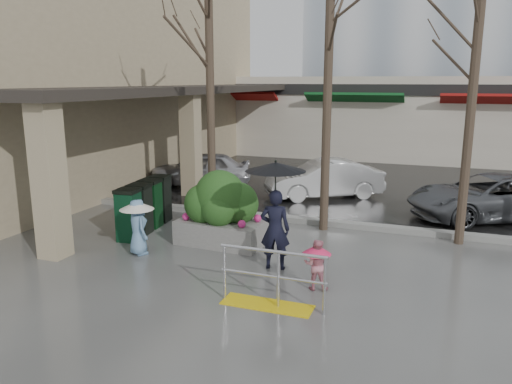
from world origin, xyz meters
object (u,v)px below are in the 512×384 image
Objects in this scene: handrail at (271,286)px; child_blue at (138,222)px; news_boxes at (145,206)px; car_b at (324,179)px; tree_west at (209,31)px; tree_mideast at (478,32)px; car_c at (490,197)px; woman at (275,205)px; planter at (221,209)px; tree_midwest at (330,20)px; car_a at (200,169)px; child_pink at (317,261)px.

child_blue reaches higher than handrail.
car_b is at bearing 49.94° from news_boxes.
tree_mideast is at bearing 0.00° from tree_west.
tree_west reaches higher than car_c.
child_blue is 0.54× the size of news_boxes.
news_boxes is (-4.00, 1.42, -0.72)m from woman.
planter is (1.18, -2.02, -4.23)m from tree_west.
planter is 7.73m from car_c.
tree_west reaches higher than planter.
tree_midwest is 5.90m from car_b.
tree_mideast is at bearing -0.00° from tree_midwest.
car_a is at bearing 144.71° from tree_midwest.
woman is 4.30m from news_boxes.
news_boxes is at bearing -167.68° from tree_mideast.
child_blue is at bearing -14.24° from child_pink.
child_pink is 9.95m from car_a.
tree_midwest reaches higher than child_blue.
woman is 1.09× the size of planter.
tree_mideast reaches higher than news_boxes.
tree_west is 3.24× the size of planter.
child_pink is 0.26× the size of car_a.
tree_west reaches higher than tree_mideast.
woman is 2.35× the size of child_pink.
handrail is 7.28m from tree_mideast.
tree_west is 6.20m from car_b.
woman is 0.62× the size of car_a.
child_blue is (-3.14, -0.23, -0.60)m from woman.
planter is at bearing -159.24° from tree_mideast.
car_c is (6.16, 4.66, -0.22)m from planter.
handrail is 0.42× the size of car_c.
tree_west is 0.97× the size of tree_midwest.
tree_west is 2.99× the size of woman.
tree_mideast is (3.14, 4.80, 4.48)m from handrail.
car_c reaches higher than child_pink.
planter is 5.75m from car_b.
tree_midwest is 2.99× the size of news_boxes.
car_c is at bearing -106.32° from child_blue.
child_pink is 0.41× the size of news_boxes.
tree_mideast is at bearing -45.15° from car_c.
car_c is (9.67, -1.27, 0.00)m from car_a.
child_blue is at bearing -153.92° from tree_mideast.
planter reaches higher than car_a.
tree_midwest is 3.34× the size of planter.
news_boxes is (-1.13, -1.66, -4.44)m from tree_west.
news_boxes reaches higher than child_blue.
child_pink is at bearing -33.38° from planter.
tree_west is at bearing -57.48° from woman.
tree_midwest is 5.23m from planter.
tree_west is at bearing -180.00° from tree_mideast.
handrail is 2.04m from woman.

